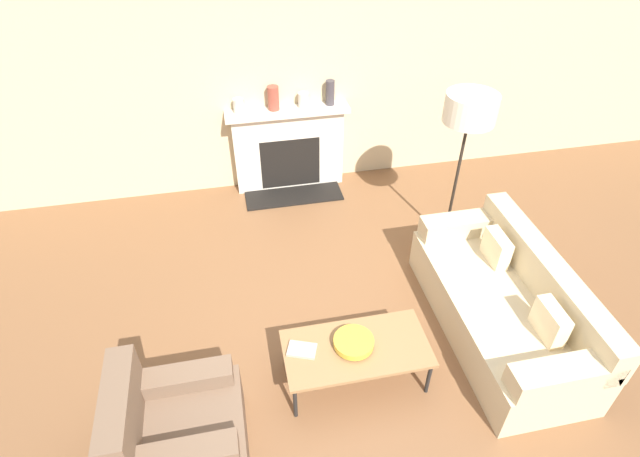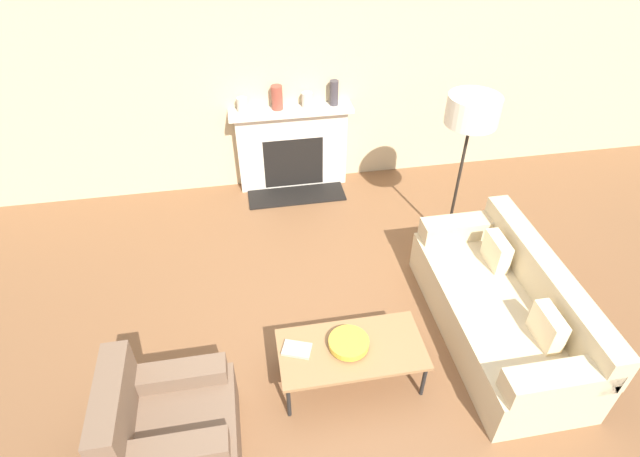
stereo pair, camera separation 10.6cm
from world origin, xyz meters
TOP-DOWN VIEW (x-y plane):
  - ground_plane at (0.00, 0.00)m, footprint 18.00×18.00m
  - wall_back at (0.00, 3.04)m, footprint 18.00×0.06m
  - fireplace at (-0.11, 2.90)m, footprint 1.42×0.59m
  - couch at (1.36, 0.24)m, footprint 0.89×1.94m
  - armchair_near at (-1.41, -0.37)m, footprint 0.84×0.75m
  - coffee_table at (-0.04, 0.00)m, footprint 1.13×0.57m
  - bowl at (-0.06, 0.02)m, footprint 0.31×0.31m
  - book at (-0.46, 0.05)m, footprint 0.25×0.21m
  - floor_lamp at (1.38, 1.52)m, footprint 0.48×0.48m
  - mantel_vase_left at (-0.65, 2.91)m, footprint 0.12×0.12m
  - mantel_vase_center_left at (-0.26, 2.91)m, footprint 0.13×0.13m
  - mantel_vase_center_right at (0.08, 2.91)m, footprint 0.13×0.13m
  - mantel_vase_right at (0.39, 2.91)m, footprint 0.10×0.10m

SIDE VIEW (x-z plane):
  - ground_plane at x=0.00m, z-range 0.00..0.00m
  - couch at x=1.36m, z-range -0.09..0.68m
  - armchair_near at x=-1.41m, z-range -0.11..0.71m
  - coffee_table at x=-0.04m, z-range 0.16..0.55m
  - book at x=-0.46m, z-range 0.38..0.41m
  - bowl at x=-0.06m, z-range 0.39..0.46m
  - fireplace at x=-0.11m, z-range -0.01..1.01m
  - mantel_vase_left at x=-0.65m, z-range 1.02..1.19m
  - mantel_vase_center_right at x=0.08m, z-range 1.02..1.19m
  - mantel_vase_center_left at x=-0.26m, z-range 1.02..1.30m
  - mantel_vase_right at x=0.39m, z-range 1.02..1.31m
  - wall_back at x=0.00m, z-range 0.00..2.90m
  - floor_lamp at x=1.38m, z-range 0.63..2.29m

